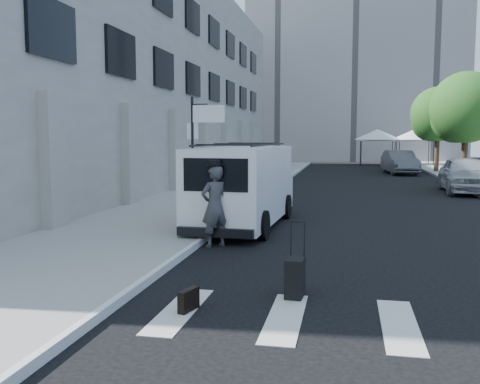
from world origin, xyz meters
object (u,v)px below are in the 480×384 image
at_px(briefcase, 189,300).
at_px(parked_car_a, 465,174).
at_px(parked_car_c, 402,161).
at_px(parked_car_b, 400,162).
at_px(suitcase, 295,278).
at_px(businessman, 215,206).
at_px(cargo_van, 244,185).

height_order(briefcase, parked_car_a, parked_car_a).
bearing_deg(parked_car_c, briefcase, -103.02).
bearing_deg(parked_car_b, suitcase, -105.99).
xyz_separation_m(suitcase, parked_car_a, (6.16, 17.69, 0.52)).
bearing_deg(businessman, cargo_van, -136.29).
distance_m(businessman, suitcase, 4.36).
xyz_separation_m(cargo_van, parked_car_a, (8.29, 10.98, -0.34)).
distance_m(businessman, cargo_van, 3.05).
height_order(parked_car_b, parked_car_c, parked_car_b).
height_order(businessman, briefcase, businessman).
distance_m(suitcase, parked_car_b, 30.04).
bearing_deg(cargo_van, parked_car_b, 77.00).
bearing_deg(cargo_van, parked_car_c, 78.36).
distance_m(briefcase, parked_car_b, 31.28).
relative_size(briefcase, suitcase, 0.35).
relative_size(businessman, briefcase, 4.41).
bearing_deg(briefcase, parked_car_c, 95.17).
distance_m(cargo_van, parked_car_b, 23.91).
bearing_deg(briefcase, suitcase, 49.26).
xyz_separation_m(businessman, parked_car_c, (7.20, 30.58, -0.27)).
bearing_deg(cargo_van, briefcase, -82.55).
bearing_deg(suitcase, businessman, 126.18).
bearing_deg(parked_car_b, briefcase, -108.44).
distance_m(businessman, parked_car_c, 31.42).
height_order(businessman, cargo_van, cargo_van).
bearing_deg(parked_car_b, parked_car_a, -89.14).
distance_m(parked_car_b, parked_car_c, 4.57).
distance_m(parked_car_a, parked_car_b, 12.16).
bearing_deg(parked_car_a, briefcase, -110.06).
distance_m(briefcase, parked_car_c, 35.84).
height_order(suitcase, parked_car_a, parked_car_a).
xyz_separation_m(parked_car_b, parked_car_c, (0.58, 4.54, -0.11)).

